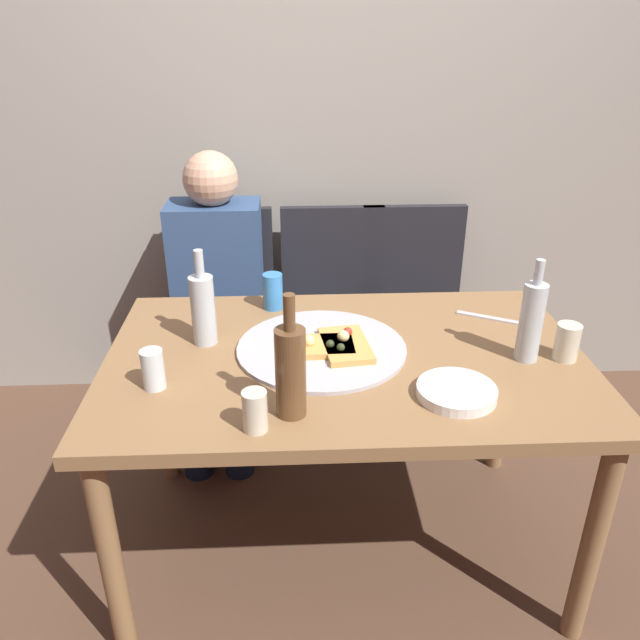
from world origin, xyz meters
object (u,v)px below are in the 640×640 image
object	(u,v)px
tumbler_far	(255,411)
wine_glass	(567,342)
pizza_slice_last	(315,346)
pizza_tray	(322,348)
table_knife	(490,318)
guest_in_sweater	(216,291)
pizza_slice_extra	(344,344)
tumbler_near	(153,369)
beer_bottle	(531,320)
dining_table	(346,379)
soda_can	(273,291)
chair_middle	(334,303)
chair_right	(415,301)
wine_bottle	(291,370)
water_bottle	(203,308)
chair_left	(222,305)
plate_stack	(456,392)

from	to	relation	value
tumbler_far	wine_glass	xyz separation A→B (m)	(0.87, 0.30, 0.00)
pizza_slice_last	pizza_tray	bearing A→B (deg)	39.46
table_knife	guest_in_sweater	world-z (taller)	guest_in_sweater
pizza_slice_extra	tumbler_near	bearing A→B (deg)	-161.42
beer_bottle	tumbler_near	bearing A→B (deg)	-174.15
pizza_slice_last	guest_in_sweater	world-z (taller)	guest_in_sweater
tumbler_near	wine_glass	size ratio (longest dim) A/B	1.01
dining_table	table_knife	bearing A→B (deg)	23.92
soda_can	chair_middle	xyz separation A→B (m)	(0.24, 0.51, -0.28)
tumbler_near	chair_right	xyz separation A→B (m)	(0.89, 0.99, -0.27)
wine_bottle	water_bottle	world-z (taller)	wine_bottle
table_knife	chair_left	distance (m)	1.15
table_knife	chair_middle	size ratio (longest dim) A/B	0.24
dining_table	plate_stack	size ratio (longest dim) A/B	6.73
guest_in_sweater	pizza_slice_last	bearing A→B (deg)	118.44
pizza_slice_extra	table_knife	distance (m)	0.53
wine_bottle	dining_table	bearing A→B (deg)	61.09
tumbler_near	table_knife	size ratio (longest dim) A/B	0.50
chair_left	pizza_slice_extra	bearing A→B (deg)	118.86
pizza_slice_extra	chair_middle	size ratio (longest dim) A/B	0.26
pizza_tray	chair_right	distance (m)	0.95
tumbler_far	wine_glass	distance (m)	0.92
pizza_slice_extra	tumbler_far	size ratio (longest dim) A/B	2.25
dining_table	tumbler_near	distance (m)	0.56
pizza_slice_last	pizza_slice_extra	xyz separation A→B (m)	(0.09, 0.01, 0.00)
pizza_tray	plate_stack	bearing A→B (deg)	-38.37
pizza_tray	pizza_slice_extra	bearing A→B (deg)	-8.62
plate_stack	tumbler_near	bearing A→B (deg)	174.07
pizza_slice_last	chair_middle	distance (m)	0.87
beer_bottle	chair_right	xyz separation A→B (m)	(-0.14, 0.89, -0.34)
tumbler_near	guest_in_sweater	world-z (taller)	guest_in_sweater
plate_stack	chair_right	distance (m)	1.10
pizza_tray	chair_middle	size ratio (longest dim) A/B	0.56
wine_glass	chair_left	world-z (taller)	chair_left
tumbler_near	wine_glass	xyz separation A→B (m)	(1.15, 0.10, -0.00)
pizza_slice_last	beer_bottle	world-z (taller)	beer_bottle
pizza_tray	chair_left	world-z (taller)	chair_left
pizza_slice_extra	chair_middle	world-z (taller)	chair_middle
water_bottle	guest_in_sweater	distance (m)	0.62
tumbler_near	plate_stack	world-z (taller)	tumbler_near
plate_stack	table_knife	bearing A→B (deg)	63.69
plate_stack	chair_right	bearing A→B (deg)	84.50
chair_right	wine_bottle	bearing A→B (deg)	64.86
tumbler_near	dining_table	bearing A→B (deg)	16.24
pizza_tray	plate_stack	size ratio (longest dim) A/B	2.41
tumbler_near	table_knife	bearing A→B (deg)	20.05
soda_can	guest_in_sweater	world-z (taller)	guest_in_sweater
pizza_tray	chair_middle	bearing A→B (deg)	83.54
pizza_slice_last	tumbler_far	bearing A→B (deg)	-112.94
plate_stack	chair_left	bearing A→B (deg)	123.86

